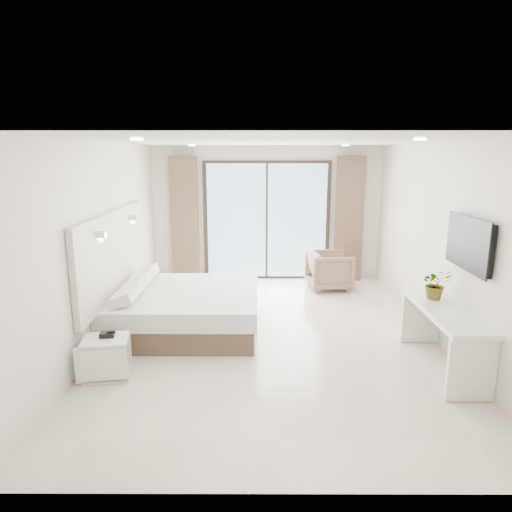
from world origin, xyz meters
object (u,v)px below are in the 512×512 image
object	(u,v)px
bed	(185,309)
console_desk	(444,324)
armchair	(329,269)
nightstand	(107,357)

from	to	relation	value
bed	console_desk	distance (m)	3.54
armchair	console_desk	bearing A→B (deg)	-172.62
console_desk	armchair	bearing A→B (deg)	104.36
bed	armchair	distance (m)	3.20
nightstand	armchair	size ratio (longest dim) A/B	0.72
nightstand	bed	bearing A→B (deg)	56.43
console_desk	armchair	distance (m)	3.43
bed	console_desk	size ratio (longest dim) A/B	1.24
nightstand	console_desk	size ratio (longest dim) A/B	0.34
bed	nightstand	bearing A→B (deg)	-114.76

